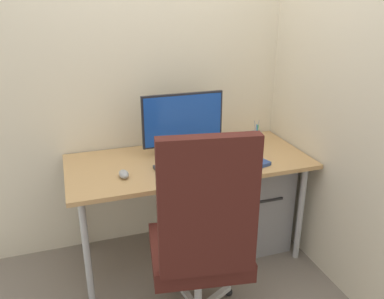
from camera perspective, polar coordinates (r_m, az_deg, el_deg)
The scene contains 11 objects.
ground_plane at distance 3.00m, azimuth -0.41°, elevation -14.76°, with size 8.00×8.00×0.00m, color slate.
wall_back at distance 2.81m, azimuth -3.00°, elevation 13.81°, with size 3.31×0.04×2.80m, color beige.
wall_side_right at distance 2.61m, azimuth 19.28°, elevation 12.06°, with size 0.04×2.43×2.80m, color beige.
desk at distance 2.65m, azimuth -0.45°, elevation -2.73°, with size 1.60×0.71×0.75m.
office_chair at distance 2.04m, azimuth 1.49°, elevation -12.60°, with size 0.59×0.60×1.23m.
filing_cabinet at distance 3.00m, azimuth 8.68°, elevation -7.47°, with size 0.43×0.47×0.67m.
monitor at distance 2.64m, azimuth -1.33°, elevation 3.99°, with size 0.55×0.16×0.43m.
keyboard at distance 2.50m, azimuth -0.94°, elevation -2.47°, with size 0.40×0.17×0.02m.
mouse at distance 2.41m, azimuth -9.83°, elevation -3.52°, with size 0.06×0.10×0.04m, color #9EA0A5.
pen_holder at distance 2.92m, azimuth 9.18°, elevation 1.70°, with size 0.08×0.08×0.18m.
notebook at distance 2.61m, azimuth 8.61°, elevation -1.61°, with size 0.14×0.22×0.02m, color #334C8C.
Camera 1 is at (-0.74, -2.30, 1.78)m, focal length 36.92 mm.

